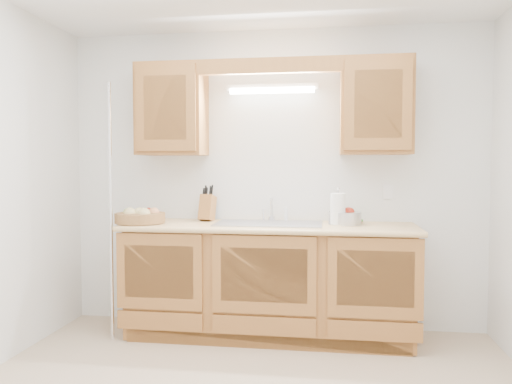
% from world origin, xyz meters
% --- Properties ---
extents(room, '(3.52, 3.50, 2.50)m').
position_xyz_m(room, '(0.00, 0.00, 1.25)').
color(room, tan).
rests_on(room, ground).
extents(base_cabinets, '(2.20, 0.60, 0.86)m').
position_xyz_m(base_cabinets, '(0.00, 1.20, 0.44)').
color(base_cabinets, '#A76A31').
rests_on(base_cabinets, ground).
extents(countertop, '(2.30, 0.63, 0.04)m').
position_xyz_m(countertop, '(0.00, 1.19, 0.88)').
color(countertop, '#E7BD79').
rests_on(countertop, base_cabinets).
extents(upper_cabinet_left, '(0.55, 0.33, 0.75)m').
position_xyz_m(upper_cabinet_left, '(-0.83, 1.33, 1.83)').
color(upper_cabinet_left, '#A76A31').
rests_on(upper_cabinet_left, room).
extents(upper_cabinet_right, '(0.55, 0.33, 0.75)m').
position_xyz_m(upper_cabinet_right, '(0.83, 1.33, 1.83)').
color(upper_cabinet_right, '#A76A31').
rests_on(upper_cabinet_right, room).
extents(valance, '(2.20, 0.05, 0.12)m').
position_xyz_m(valance, '(0.00, 1.19, 2.14)').
color(valance, '#A76A31').
rests_on(valance, room).
extents(fluorescent_fixture, '(0.76, 0.08, 0.08)m').
position_xyz_m(fluorescent_fixture, '(0.00, 1.42, 2.00)').
color(fluorescent_fixture, white).
rests_on(fluorescent_fixture, room).
extents(sink, '(0.84, 0.46, 0.36)m').
position_xyz_m(sink, '(0.00, 1.21, 0.83)').
color(sink, '#9E9EA3').
rests_on(sink, countertop).
extents(wire_shelf_pole, '(0.03, 0.03, 2.00)m').
position_xyz_m(wire_shelf_pole, '(-1.20, 0.94, 1.00)').
color(wire_shelf_pole, silver).
rests_on(wire_shelf_pole, ground).
extents(outlet_plate, '(0.08, 0.01, 0.12)m').
position_xyz_m(outlet_plate, '(0.95, 1.49, 1.15)').
color(outlet_plate, white).
rests_on(outlet_plate, room).
extents(fruit_basket, '(0.46, 0.46, 0.12)m').
position_xyz_m(fruit_basket, '(-1.03, 1.11, 0.96)').
color(fruit_basket, olive).
rests_on(fruit_basket, countertop).
extents(knife_block, '(0.13, 0.19, 0.31)m').
position_xyz_m(knife_block, '(-0.54, 1.37, 1.01)').
color(knife_block, '#A76A31').
rests_on(knife_block, countertop).
extents(orange_canister, '(0.09, 0.09, 0.21)m').
position_xyz_m(orange_canister, '(-0.54, 1.43, 1.01)').
color(orange_canister, orange).
rests_on(orange_canister, countertop).
extents(soap_bottle, '(0.08, 0.09, 0.18)m').
position_xyz_m(soap_bottle, '(-0.54, 1.44, 0.99)').
color(soap_bottle, blue).
rests_on(soap_bottle, countertop).
extents(sponge, '(0.14, 0.11, 0.03)m').
position_xyz_m(sponge, '(0.68, 1.44, 0.91)').
color(sponge, '#CC333F').
rests_on(sponge, countertop).
extents(paper_towel, '(0.14, 0.14, 0.30)m').
position_xyz_m(paper_towel, '(0.54, 1.21, 1.02)').
color(paper_towel, silver).
rests_on(paper_towel, countertop).
extents(apple_bowl, '(0.31, 0.31, 0.13)m').
position_xyz_m(apple_bowl, '(0.60, 1.27, 0.96)').
color(apple_bowl, silver).
rests_on(apple_bowl, countertop).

